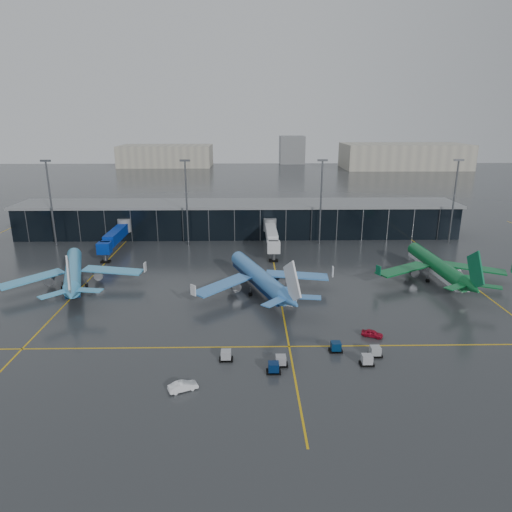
{
  "coord_description": "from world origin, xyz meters",
  "views": [
    {
      "loc": [
        3.04,
        -84.37,
        37.44
      ],
      "look_at": [
        5.0,
        18.0,
        6.0
      ],
      "focal_mm": 32.0,
      "sensor_mm": 36.0,
      "label": 1
    }
  ],
  "objects_px": {
    "service_van_white": "(183,386)",
    "airliner_arkefly": "(72,262)",
    "airliner_aer_lingus": "(437,257)",
    "service_van_red": "(372,333)",
    "airliner_klm_near": "(259,267)",
    "mobile_airstair": "(290,300)",
    "baggage_carts": "(310,357)"
  },
  "relations": [
    {
      "from": "airliner_arkefly",
      "to": "airliner_klm_near",
      "type": "height_order",
      "value": "airliner_klm_near"
    },
    {
      "from": "baggage_carts",
      "to": "service_van_white",
      "type": "height_order",
      "value": "baggage_carts"
    },
    {
      "from": "airliner_klm_near",
      "to": "service_van_white",
      "type": "distance_m",
      "value": 40.19
    },
    {
      "from": "airliner_klm_near",
      "to": "baggage_carts",
      "type": "height_order",
      "value": "airliner_klm_near"
    },
    {
      "from": "airliner_klm_near",
      "to": "mobile_airstair",
      "type": "relative_size",
      "value": 9.91
    },
    {
      "from": "airliner_arkefly",
      "to": "airliner_klm_near",
      "type": "distance_m",
      "value": 42.54
    },
    {
      "from": "service_van_red",
      "to": "service_van_white",
      "type": "relative_size",
      "value": 0.89
    },
    {
      "from": "baggage_carts",
      "to": "service_van_white",
      "type": "distance_m",
      "value": 20.63
    },
    {
      "from": "airliner_aer_lingus",
      "to": "service_van_red",
      "type": "xyz_separation_m",
      "value": [
        -22.83,
        -29.28,
        -5.08
      ]
    },
    {
      "from": "mobile_airstair",
      "to": "service_van_white",
      "type": "bearing_deg",
      "value": -95.97
    },
    {
      "from": "mobile_airstair",
      "to": "baggage_carts",
      "type": "bearing_deg",
      "value": -63.28
    },
    {
      "from": "service_van_red",
      "to": "baggage_carts",
      "type": "bearing_deg",
      "value": 150.28
    },
    {
      "from": "mobile_airstair",
      "to": "service_van_red",
      "type": "relative_size",
      "value": 1.03
    },
    {
      "from": "service_van_white",
      "to": "service_van_red",
      "type": "bearing_deg",
      "value": -87.16
    },
    {
      "from": "airliner_arkefly",
      "to": "baggage_carts",
      "type": "height_order",
      "value": "airliner_arkefly"
    },
    {
      "from": "baggage_carts",
      "to": "service_van_red",
      "type": "height_order",
      "value": "baggage_carts"
    },
    {
      "from": "airliner_klm_near",
      "to": "airliner_aer_lingus",
      "type": "relative_size",
      "value": 1.02
    },
    {
      "from": "airliner_klm_near",
      "to": "service_van_red",
      "type": "height_order",
      "value": "airliner_klm_near"
    },
    {
      "from": "airliner_aer_lingus",
      "to": "service_van_white",
      "type": "height_order",
      "value": "airliner_aer_lingus"
    },
    {
      "from": "airliner_arkefly",
      "to": "baggage_carts",
      "type": "bearing_deg",
      "value": -53.98
    },
    {
      "from": "mobile_airstair",
      "to": "airliner_aer_lingus",
      "type": "bearing_deg",
      "value": 45.04
    },
    {
      "from": "airliner_aer_lingus",
      "to": "mobile_airstair",
      "type": "height_order",
      "value": "airliner_aer_lingus"
    },
    {
      "from": "service_van_white",
      "to": "mobile_airstair",
      "type": "bearing_deg",
      "value": -54.12
    },
    {
      "from": "airliner_arkefly",
      "to": "airliner_aer_lingus",
      "type": "bearing_deg",
      "value": -17.09
    },
    {
      "from": "airliner_arkefly",
      "to": "service_van_red",
      "type": "height_order",
      "value": "airliner_arkefly"
    },
    {
      "from": "service_van_white",
      "to": "airliner_aer_lingus",
      "type": "bearing_deg",
      "value": -74.29
    },
    {
      "from": "mobile_airstair",
      "to": "service_van_white",
      "type": "distance_m",
      "value": 36.16
    },
    {
      "from": "baggage_carts",
      "to": "mobile_airstair",
      "type": "xyz_separation_m",
      "value": [
        -1.14,
        23.74,
        0.01
      ]
    },
    {
      "from": "service_van_white",
      "to": "airliner_arkefly",
      "type": "bearing_deg",
      "value": 11.49
    },
    {
      "from": "airliner_arkefly",
      "to": "mobile_airstair",
      "type": "distance_m",
      "value": 50.21
    },
    {
      "from": "service_van_red",
      "to": "service_van_white",
      "type": "xyz_separation_m",
      "value": [
        -31.3,
        -15.96,
        0.06
      ]
    },
    {
      "from": "airliner_arkefly",
      "to": "service_van_red",
      "type": "distance_m",
      "value": 67.62
    }
  ]
}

